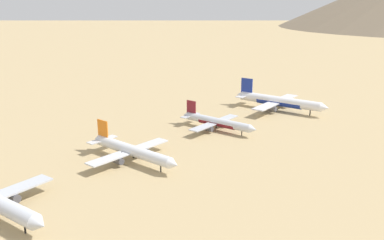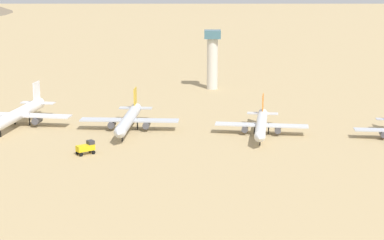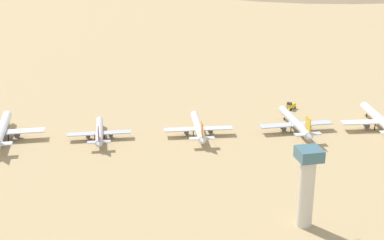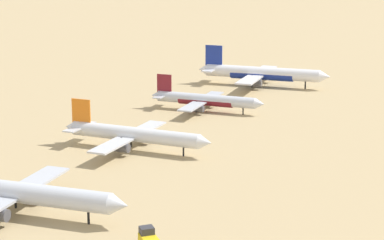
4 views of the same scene
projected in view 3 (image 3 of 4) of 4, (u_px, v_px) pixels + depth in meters
name	position (u px, v px, depth m)	size (l,w,h in m)	color
ground_plane	(201.00, 135.00, 250.46)	(1800.00, 1800.00, 0.00)	tan
parked_jet_0	(379.00, 120.00, 256.82)	(43.57, 35.56, 12.57)	white
parked_jet_1	(295.00, 122.00, 254.28)	(40.59, 32.93, 11.71)	silver
parked_jet_2	(198.00, 127.00, 249.87)	(37.13, 30.27, 10.71)	silver
parked_jet_3	(99.00, 131.00, 245.95)	(33.65, 27.37, 9.70)	silver
parked_jet_4	(2.00, 130.00, 244.42)	(44.49, 36.11, 12.83)	white
service_truck	(291.00, 105.00, 282.01)	(5.16, 5.63, 3.90)	yellow
control_tower	(307.00, 183.00, 174.44)	(7.20, 7.20, 26.16)	beige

